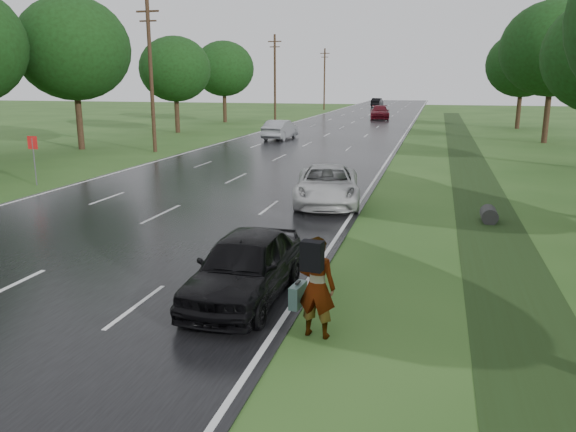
% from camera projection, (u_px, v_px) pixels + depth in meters
% --- Properties ---
extents(ground, '(220.00, 220.00, 0.00)m').
position_uv_depth(ground, '(1.00, 293.00, 13.01)').
color(ground, '#2A4F1C').
rests_on(ground, ground).
extents(road, '(14.00, 180.00, 0.04)m').
position_uv_depth(road, '(337.00, 130.00, 55.29)').
color(road, black).
rests_on(road, ground).
extents(edge_stripe_east, '(0.12, 180.00, 0.01)m').
position_uv_depth(edge_stripe_east, '(406.00, 132.00, 53.61)').
color(edge_stripe_east, silver).
rests_on(edge_stripe_east, road).
extents(edge_stripe_west, '(0.12, 180.00, 0.01)m').
position_uv_depth(edge_stripe_west, '(271.00, 129.00, 56.96)').
color(edge_stripe_west, silver).
rests_on(edge_stripe_west, road).
extents(center_line, '(0.12, 180.00, 0.01)m').
position_uv_depth(center_line, '(337.00, 130.00, 55.29)').
color(center_line, silver).
rests_on(center_line, road).
extents(drainage_ditch, '(2.20, 120.00, 0.56)m').
position_uv_depth(drainage_ditch, '(474.00, 179.00, 27.73)').
color(drainage_ditch, '#1F3313').
rests_on(drainage_ditch, ground).
extents(road_sign, '(0.50, 0.06, 2.30)m').
position_uv_depth(road_sign, '(33.00, 150.00, 26.01)').
color(road_sign, slate).
rests_on(road_sign, ground).
extents(utility_pole_mid, '(1.60, 0.26, 10.00)m').
position_uv_depth(utility_pole_mid, '(151.00, 74.00, 37.56)').
color(utility_pole_mid, '#312214').
rests_on(utility_pole_mid, ground).
extents(utility_pole_far, '(1.60, 0.26, 10.00)m').
position_uv_depth(utility_pole_far, '(275.00, 77.00, 65.76)').
color(utility_pole_far, '#312214').
rests_on(utility_pole_far, ground).
extents(utility_pole_distant, '(1.60, 0.26, 10.00)m').
position_uv_depth(utility_pole_distant, '(324.00, 78.00, 93.95)').
color(utility_pole_distant, '#312214').
rests_on(utility_pole_distant, ground).
extents(tree_east_d, '(8.00, 8.00, 10.76)m').
position_uv_depth(tree_east_d, '(554.00, 49.00, 42.63)').
color(tree_east_d, '#312214').
rests_on(tree_east_d, ground).
extents(tree_east_f, '(7.20, 7.20, 9.62)m').
position_uv_depth(tree_east_f, '(523.00, 64.00, 56.04)').
color(tree_east_f, '#312214').
rests_on(tree_east_f, ground).
extents(tree_west_c, '(7.80, 7.80, 10.43)m').
position_uv_depth(tree_west_c, '(73.00, 49.00, 38.60)').
color(tree_west_c, '#312214').
rests_on(tree_west_c, ground).
extents(tree_west_d, '(6.60, 6.60, 8.80)m').
position_uv_depth(tree_west_d, '(175.00, 69.00, 51.81)').
color(tree_west_d, '#312214').
rests_on(tree_west_d, ground).
extents(tree_west_f, '(7.00, 7.00, 9.29)m').
position_uv_depth(tree_west_f, '(224.00, 69.00, 65.05)').
color(tree_west_f, '#312214').
rests_on(tree_west_f, ground).
extents(pedestrian, '(0.92, 0.88, 1.99)m').
position_uv_depth(pedestrian, '(315.00, 286.00, 10.58)').
color(pedestrian, '#A5998C').
rests_on(pedestrian, ground).
extents(white_pickup, '(3.31, 5.64, 1.47)m').
position_uv_depth(white_pickup, '(327.00, 185.00, 22.16)').
color(white_pickup, silver).
rests_on(white_pickup, road).
extents(dark_sedan, '(1.85, 4.49, 1.52)m').
position_uv_depth(dark_sedan, '(245.00, 266.00, 12.39)').
color(dark_sedan, black).
rests_on(dark_sedan, road).
extents(silver_sedan, '(1.98, 4.94, 1.60)m').
position_uv_depth(silver_sedan, '(280.00, 130.00, 46.53)').
color(silver_sedan, gray).
rests_on(silver_sedan, road).
extents(far_car_red, '(2.99, 5.98, 1.67)m').
position_uv_depth(far_car_red, '(380.00, 112.00, 71.23)').
color(far_car_red, maroon).
rests_on(far_car_red, road).
extents(far_car_dark, '(1.97, 4.90, 1.58)m').
position_uv_depth(far_car_dark, '(377.00, 102.00, 105.14)').
color(far_car_dark, black).
rests_on(far_car_dark, road).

